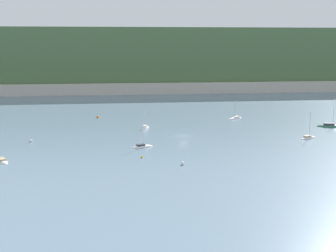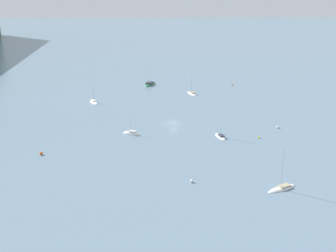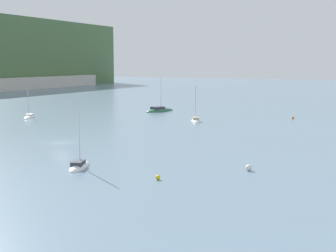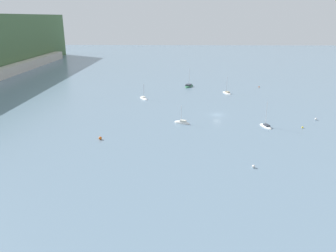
% 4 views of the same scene
% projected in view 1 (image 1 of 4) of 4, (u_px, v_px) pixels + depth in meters
% --- Properties ---
extents(ground_plane, '(600.00, 600.00, 0.00)m').
position_uv_depth(ground_plane, '(184.00, 136.00, 135.63)').
color(ground_plane, slate).
extents(hillside_ridge, '(383.43, 65.81, 34.57)m').
position_uv_depth(hillside_ridge, '(144.00, 58.00, 277.78)').
color(hillside_ridge, '#4C6B42').
rests_on(hillside_ridge, ground_plane).
extents(shore_town_strip, '(325.92, 6.00, 5.58)m').
position_uv_depth(shore_town_strip, '(150.00, 89.00, 244.80)').
color(shore_town_strip, beige).
rests_on(shore_town_strip, ground_plane).
extents(sailboat_0, '(6.06, 3.66, 8.80)m').
position_uv_depth(sailboat_0, '(142.00, 147.00, 120.71)').
color(sailboat_0, white).
rests_on(sailboat_0, ground_plane).
extents(sailboat_1, '(6.09, 4.27, 8.30)m').
position_uv_depth(sailboat_1, '(308.00, 138.00, 131.74)').
color(sailboat_1, white).
rests_on(sailboat_1, ground_plane).
extents(sailboat_2, '(9.49, 5.96, 9.83)m').
position_uv_depth(sailboat_2, '(331.00, 127.00, 149.77)').
color(sailboat_2, '#2D6647').
rests_on(sailboat_2, ground_plane).
extents(sailboat_3, '(5.74, 7.95, 10.62)m').
position_uv_depth(sailboat_3, '(1.00, 161.00, 106.95)').
color(sailboat_3, white).
rests_on(sailboat_3, ground_plane).
extents(sailboat_4, '(6.38, 4.80, 6.93)m').
position_uv_depth(sailboat_4, '(235.00, 118.00, 166.06)').
color(sailboat_4, silver).
rests_on(sailboat_4, ground_plane).
extents(sailboat_5, '(3.77, 5.61, 6.86)m').
position_uv_depth(sailboat_5, '(145.00, 129.00, 146.64)').
color(sailboat_5, white).
rests_on(sailboat_5, ground_plane).
extents(mooring_buoy_0, '(0.53, 0.53, 0.53)m').
position_uv_depth(mooring_buoy_0, '(142.00, 157.00, 109.73)').
color(mooring_buoy_0, yellow).
rests_on(mooring_buoy_0, ground_plane).
extents(mooring_buoy_2, '(0.89, 0.89, 0.89)m').
position_uv_depth(mooring_buoy_2, '(98.00, 117.00, 167.32)').
color(mooring_buoy_2, orange).
rests_on(mooring_buoy_2, ground_plane).
extents(mooring_buoy_3, '(0.72, 0.72, 0.72)m').
position_uv_depth(mooring_buoy_3, '(31.00, 141.00, 127.14)').
color(mooring_buoy_3, white).
rests_on(mooring_buoy_3, ground_plane).
extents(mooring_buoy_4, '(0.74, 0.74, 0.74)m').
position_uv_depth(mooring_buoy_4, '(182.00, 163.00, 103.48)').
color(mooring_buoy_4, white).
rests_on(mooring_buoy_4, ground_plane).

